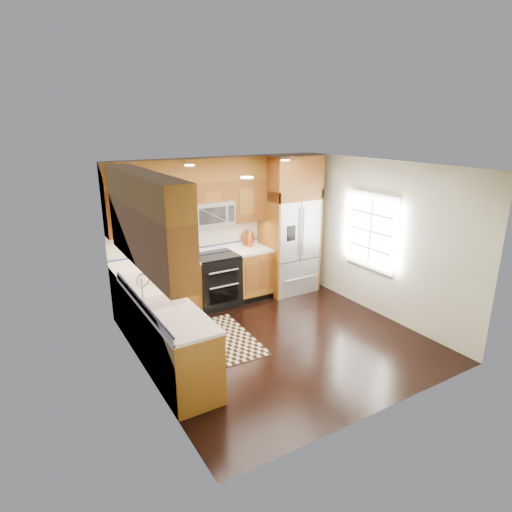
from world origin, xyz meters
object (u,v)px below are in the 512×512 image
rug (222,339)px  utensil_crock (250,241)px  range (216,280)px  refrigerator (289,225)px  knife_block (182,250)px

rug → utensil_crock: 2.16m
range → utensil_crock: (0.80, 0.16, 0.57)m
refrigerator → range: bearing=178.6°
rug → utensil_crock: bearing=49.3°
knife_block → utensil_crock: size_ratio=1.01×
refrigerator → knife_block: 2.10m
refrigerator → rug: 2.70m
rug → utensil_crock: size_ratio=5.09×
rug → utensil_crock: utensil_crock is taller
range → knife_block: (-0.52, 0.21, 0.59)m
rug → knife_block: knife_block is taller
utensil_crock → knife_block: bearing=177.7°
rug → refrigerator: bearing=32.6°
rug → knife_block: (-0.02, 1.43, 1.06)m
rug → knife_block: size_ratio=5.06×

